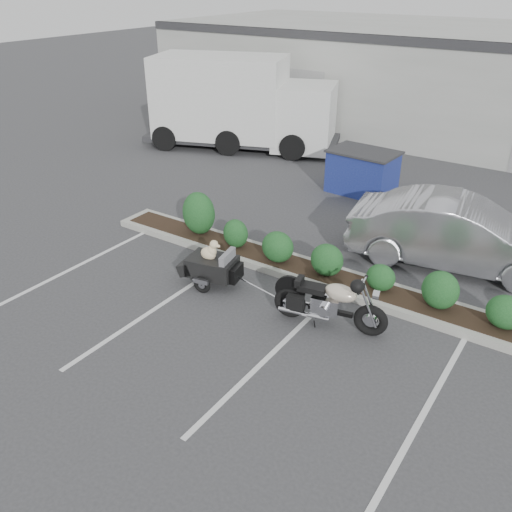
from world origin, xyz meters
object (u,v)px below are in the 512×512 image
Objects in this scene: motorcycle at (329,303)px; dumpster at (362,172)px; pet_trailer at (212,265)px; delivery_truck at (241,105)px; sedan at (458,234)px.

motorcycle is 1.07× the size of dumpster.
pet_trailer is 10.31m from delivery_truck.
motorcycle is 0.46× the size of sedan.
dumpster is at bearing -38.13° from delivery_truck.
motorcycle is 3.97m from sedan.
sedan is at bearing -36.29° from dumpster.
sedan is at bearing -47.73° from delivery_truck.
dumpster reaches higher than pet_trailer.
dumpster is (-3.67, 3.07, -0.13)m from sedan.
delivery_truck is (-9.46, 4.97, 0.79)m from sedan.
sedan reaches higher than motorcycle.
pet_trailer is 6.82m from dumpster.
sedan is at bearing 60.18° from motorcycle.
delivery_truck is at bearing 52.33° from sedan.
sedan is at bearing 31.46° from pet_trailer.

